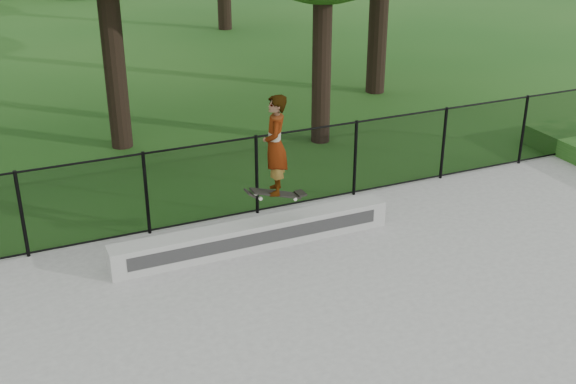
% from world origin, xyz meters
% --- Properties ---
extents(grind_ledge, '(4.78, 0.40, 0.45)m').
position_xyz_m(grind_ledge, '(-0.53, 4.70, 0.29)').
color(grind_ledge, '#ABABA6').
rests_on(grind_ledge, concrete_slab).
extents(skater_airborne, '(0.81, 0.69, 1.80)m').
position_xyz_m(skater_airborne, '(-0.23, 4.48, 1.86)').
color(skater_airborne, black).
rests_on(skater_airborne, ground).
extents(chainlink_fence, '(16.06, 0.06, 1.50)m').
position_xyz_m(chainlink_fence, '(0.00, 5.90, 0.81)').
color(chainlink_fence, black).
rests_on(chainlink_fence, concrete_slab).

